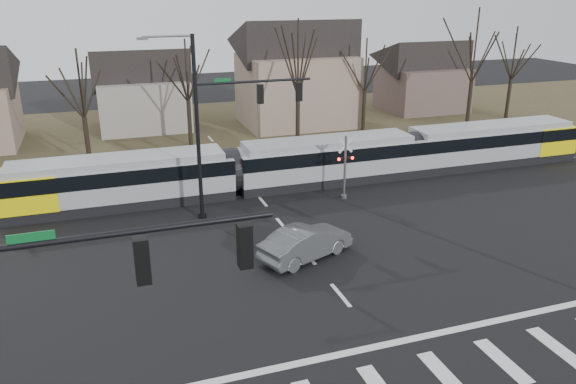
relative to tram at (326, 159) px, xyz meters
name	(u,v)px	position (x,y,z in m)	size (l,w,h in m)	color
ground	(361,320)	(-5.05, -16.00, -1.65)	(140.00, 140.00, 0.00)	black
grass_verge	(206,133)	(-5.05, 16.00, -1.64)	(140.00, 28.00, 0.01)	#38331E
crosswalk	(413,383)	(-5.05, -20.00, -1.64)	(27.00, 2.60, 0.01)	silver
stop_line	(382,345)	(-5.05, -17.80, -1.64)	(28.00, 0.35, 0.01)	silver
lane_dashes	(253,190)	(-5.05, 0.00, -1.64)	(0.18, 30.00, 0.01)	silver
rail_pair	(254,191)	(-5.05, -0.20, -1.62)	(90.00, 1.52, 0.06)	#59595E
tram	(326,159)	(0.00, 0.00, 0.00)	(39.89, 2.96, 3.02)	gray
sedan	(306,242)	(-5.21, -10.15, -0.84)	(5.18, 3.46, 1.61)	#4D5054
signal_pole_near_left	(51,326)	(-15.46, -22.00, 4.05)	(9.28, 0.44, 10.20)	black
signal_pole_far	(226,118)	(-7.46, -3.50, 4.05)	(9.28, 0.44, 10.20)	black
rail_crossing_signal	(345,169)	(-0.05, -3.21, 0.24)	(1.08, 0.36, 4.00)	#59595B
tree_row	(243,87)	(-3.05, 10.00, 3.35)	(59.20, 7.20, 10.00)	black
house_b	(142,86)	(-10.05, 20.00, 2.32)	(8.64, 7.56, 7.65)	gray
house_c	(296,69)	(3.95, 17.00, 3.58)	(10.80, 8.64, 10.10)	gray
house_d	(423,73)	(18.95, 19.00, 2.32)	(8.64, 7.56, 7.65)	brown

